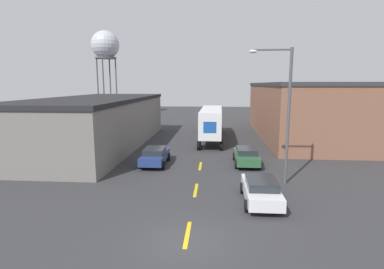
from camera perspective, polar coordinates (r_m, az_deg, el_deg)
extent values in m
plane|color=#333335|center=(13.86, -1.15, -19.76)|extent=(160.00, 160.00, 0.00)
cube|color=gold|center=(14.43, -0.88, -18.47)|extent=(0.20, 2.51, 0.01)
cube|color=gold|center=(19.75, 0.72, -10.53)|extent=(0.20, 2.51, 0.01)
cube|color=gold|center=(25.28, 1.59, -6.00)|extent=(0.20, 2.51, 0.01)
cube|color=slate|center=(34.73, -17.55, 1.99)|extent=(9.54, 24.94, 4.96)
cube|color=#232326|center=(34.50, -17.78, 6.40)|extent=(9.74, 25.14, 0.40)
cube|color=brown|center=(40.90, 20.41, 4.06)|extent=(10.77, 23.77, 6.59)
cube|color=#333338|center=(40.75, 20.70, 8.95)|extent=(10.97, 23.97, 0.40)
cube|color=navy|center=(42.70, 3.99, 3.14)|extent=(2.28, 2.66, 3.06)
cube|color=white|center=(35.52, 3.72, 2.64)|extent=(2.52, 11.15, 2.84)
cube|color=#194CA3|center=(29.99, 3.42, 1.36)|extent=(1.30, 0.05, 1.13)
cylinder|color=black|center=(43.21, 5.54, 1.15)|extent=(0.29, 1.01, 1.00)
cylinder|color=black|center=(43.26, 2.41, 1.19)|extent=(0.29, 1.01, 1.00)
cylinder|color=black|center=(42.17, 5.55, 0.94)|extent=(0.29, 1.01, 1.00)
cylinder|color=black|center=(42.22, 2.33, 0.99)|extent=(0.29, 1.01, 1.00)
cylinder|color=black|center=(32.50, 5.60, -1.64)|extent=(0.29, 1.01, 1.00)
cylinder|color=black|center=(32.57, 1.43, -1.57)|extent=(0.29, 1.01, 1.00)
cylinder|color=black|center=(31.13, 5.61, -2.14)|extent=(0.29, 1.01, 1.00)
cylinder|color=black|center=(31.20, 1.26, -2.07)|extent=(0.29, 1.01, 1.00)
cube|color=navy|center=(25.82, -7.05, -4.21)|extent=(1.87, 4.55, 0.67)
cube|color=#23282D|center=(25.56, -7.13, -3.07)|extent=(1.65, 2.37, 0.45)
cylinder|color=black|center=(27.08, -4.49, -4.24)|extent=(0.22, 0.68, 0.68)
cylinder|color=black|center=(27.43, -8.37, -4.14)|extent=(0.22, 0.68, 0.68)
cylinder|color=black|center=(24.39, -5.53, -5.82)|extent=(0.22, 0.68, 0.68)
cylinder|color=black|center=(24.77, -9.82, -5.67)|extent=(0.22, 0.68, 0.68)
cube|color=silver|center=(18.06, 12.97, -10.47)|extent=(1.87, 4.55, 0.67)
cube|color=#23282D|center=(17.76, 13.10, -8.93)|extent=(1.65, 2.37, 0.45)
cylinder|color=black|center=(19.64, 15.07, -9.94)|extent=(0.22, 0.68, 0.68)
cylinder|color=black|center=(19.39, 9.54, -10.00)|extent=(0.22, 0.68, 0.68)
cylinder|color=black|center=(17.06, 16.83, -13.07)|extent=(0.22, 0.68, 0.68)
cylinder|color=black|center=(16.76, 10.39, -13.22)|extent=(0.22, 0.68, 0.68)
cube|color=#2D5B38|center=(26.03, 10.30, -4.18)|extent=(1.87, 4.55, 0.67)
cube|color=#23282D|center=(25.78, 10.37, -3.04)|extent=(1.65, 2.37, 0.45)
cylinder|color=black|center=(27.58, 11.93, -4.17)|extent=(0.22, 0.68, 0.68)
cylinder|color=black|center=(27.40, 8.03, -4.15)|extent=(0.22, 0.68, 0.68)
cylinder|color=black|center=(24.88, 12.75, -5.70)|extent=(0.22, 0.68, 0.68)
cylinder|color=black|center=(24.67, 8.43, -5.69)|extent=(0.22, 0.68, 0.68)
cylinder|color=#47474C|center=(68.91, -14.21, 8.88)|extent=(0.28, 0.28, 12.64)
cylinder|color=#47474C|center=(71.58, -15.28, 8.85)|extent=(0.28, 0.28, 12.64)
cylinder|color=#47474C|center=(70.35, -17.49, 8.74)|extent=(0.28, 0.28, 12.64)
cylinder|color=#47474C|center=(67.63, -16.49, 8.78)|extent=(0.28, 0.28, 12.64)
cylinder|color=#4C4C51|center=(69.83, -16.10, 13.84)|extent=(4.48, 4.48, 0.30)
sphere|color=#B7BCC6|center=(70.11, -16.21, 16.08)|extent=(6.00, 6.00, 6.00)
cylinder|color=#4C4C51|center=(20.96, 17.88, 3.02)|extent=(0.20, 0.20, 9.13)
cylinder|color=#4C4C51|center=(20.71, 15.10, 15.34)|extent=(2.46, 0.11, 0.11)
ellipsoid|color=silver|center=(20.52, 11.59, 15.24)|extent=(0.56, 0.32, 0.22)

